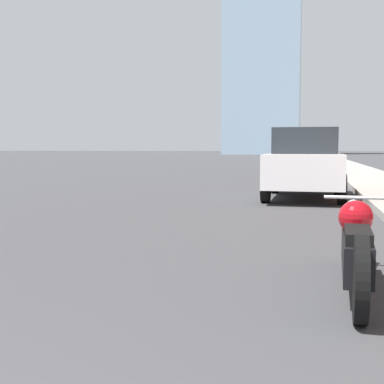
% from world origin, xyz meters
% --- Properties ---
extents(sidewalk, '(2.39, 240.00, 0.15)m').
position_xyz_m(sidewalk, '(4.92, 40.00, 0.07)').
color(sidewalk, gray).
rests_on(sidewalk, ground_plane).
extents(distant_tower, '(14.32, 14.32, 55.28)m').
position_xyz_m(distant_tower, '(-6.35, 106.00, 27.64)').
color(distant_tower, '#8CA5BC').
rests_on(distant_tower, ground_plane).
extents(motorcycle, '(0.62, 2.60, 0.80)m').
position_xyz_m(motorcycle, '(2.85, 4.76, 0.40)').
color(motorcycle, black).
rests_on(motorcycle, ground_plane).
extents(parked_car_white, '(2.01, 4.50, 1.79)m').
position_xyz_m(parked_car_white, '(2.35, 13.73, 0.90)').
color(parked_car_white, silver).
rests_on(parked_car_white, ground_plane).
extents(parked_car_green, '(1.98, 4.49, 1.68)m').
position_xyz_m(parked_car_green, '(2.57, 25.43, 0.83)').
color(parked_car_green, '#1E6B33').
rests_on(parked_car_green, ground_plane).
extents(parked_car_black, '(2.20, 4.07, 1.62)m').
position_xyz_m(parked_car_black, '(2.68, 37.67, 0.80)').
color(parked_car_black, black).
rests_on(parked_car_black, ground_plane).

